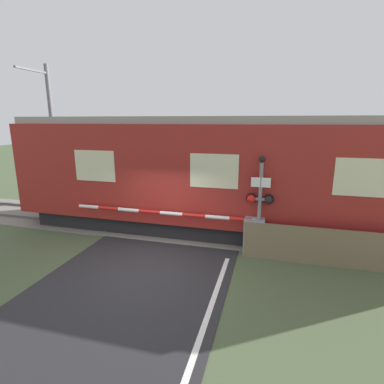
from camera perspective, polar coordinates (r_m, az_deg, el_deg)
The scene contains 7 objects.
ground_plane at distance 8.76m, azimuth -8.38°, elevation -13.73°, with size 80.00×80.00×0.00m, color #475638.
track_bed at distance 11.52m, azimuth -1.98°, elevation -6.63°, with size 36.00×3.20×0.13m.
train at distance 10.64m, azimuth 5.68°, elevation 3.23°, with size 14.97×2.93×4.11m.
crossing_barrier at distance 9.31m, azimuth 8.10°, elevation -7.48°, with size 6.38×0.44×1.19m.
signal_post at distance 8.96m, azimuth 12.80°, elevation -1.55°, with size 0.80×0.26×3.01m.
catenary_pole at distance 15.98m, azimuth -25.06°, elevation 10.12°, with size 0.20×1.90×6.49m.
roadside_fence at distance 9.21m, azimuth 23.47°, elevation -9.60°, with size 4.28×0.06×1.10m.
Camera 1 is at (3.21, -7.11, 3.99)m, focal length 28.00 mm.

